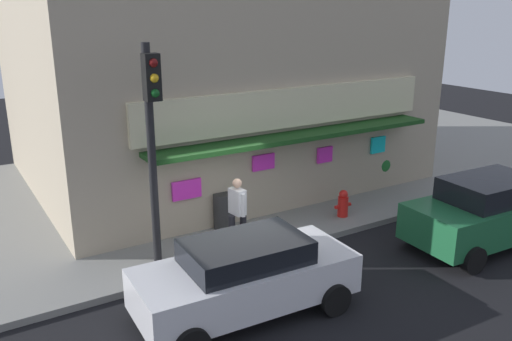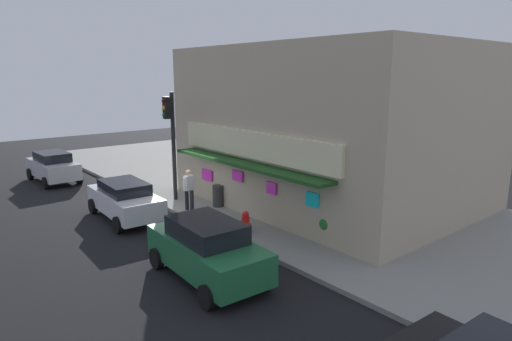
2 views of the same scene
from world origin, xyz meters
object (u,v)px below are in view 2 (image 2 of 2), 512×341
(fire_hydrant, at_px, (246,222))
(parked_car_green, at_px, (207,249))
(potted_plant_by_doorway, at_px, (330,224))
(trash_can, at_px, (218,196))
(parked_car_silver, at_px, (53,167))
(traffic_light, at_px, (171,132))
(parked_car_white, at_px, (125,199))
(pedestrian, at_px, (189,188))

(fire_hydrant, relative_size, parked_car_green, 0.18)
(potted_plant_by_doorway, bearing_deg, trash_can, -175.28)
(trash_can, distance_m, potted_plant_by_doorway, 5.94)
(potted_plant_by_doorway, bearing_deg, parked_car_silver, -164.19)
(parked_car_silver, bearing_deg, parked_car_green, -0.01)
(traffic_light, height_order, parked_car_green, traffic_light)
(trash_can, xyz_separation_m, parked_car_green, (5.23, -4.01, 0.27))
(potted_plant_by_doorway, relative_size, parked_car_silver, 0.28)
(parked_car_white, bearing_deg, pedestrian, 63.76)
(trash_can, height_order, potted_plant_by_doorway, potted_plant_by_doorway)
(trash_can, relative_size, parked_car_silver, 0.23)
(traffic_light, distance_m, fire_hydrant, 6.01)
(traffic_light, bearing_deg, parked_car_white, -74.42)
(parked_car_silver, height_order, parked_car_white, parked_car_silver)
(parked_car_silver, bearing_deg, traffic_light, 21.13)
(trash_can, height_order, pedestrian, pedestrian)
(trash_can, bearing_deg, potted_plant_by_doorway, 4.72)
(parked_car_silver, relative_size, parked_car_green, 0.94)
(traffic_light, xyz_separation_m, parked_car_silver, (-7.81, -3.02, -2.43))
(traffic_light, bearing_deg, potted_plant_by_doorway, 10.38)
(traffic_light, height_order, pedestrian, traffic_light)
(parked_car_green, bearing_deg, fire_hydrant, 124.12)
(traffic_light, bearing_deg, pedestrian, -8.65)
(pedestrian, bearing_deg, traffic_light, 171.35)
(traffic_light, distance_m, pedestrian, 2.87)
(traffic_light, distance_m, trash_can, 3.55)
(traffic_light, height_order, potted_plant_by_doorway, traffic_light)
(pedestrian, xyz_separation_m, parked_car_white, (-1.14, -2.32, -0.31))
(traffic_light, distance_m, potted_plant_by_doorway, 8.55)
(trash_can, bearing_deg, traffic_light, -155.28)
(fire_hydrant, xyz_separation_m, potted_plant_by_doorway, (2.72, 1.49, 0.31))
(pedestrian, distance_m, parked_car_silver, 10.05)
(potted_plant_by_doorway, xyz_separation_m, parked_car_green, (-0.68, -4.50, 0.06))
(parked_car_white, height_order, parked_car_green, parked_car_green)
(fire_hydrant, height_order, parked_car_white, parked_car_white)
(pedestrian, bearing_deg, fire_hydrant, 4.41)
(pedestrian, xyz_separation_m, parked_car_silver, (-9.67, -2.73, -0.27))
(traffic_light, height_order, trash_can, traffic_light)
(parked_car_green, bearing_deg, potted_plant_by_doorway, 81.38)
(traffic_light, relative_size, fire_hydrant, 6.41)
(parked_car_silver, bearing_deg, trash_can, 21.92)
(traffic_light, xyz_separation_m, parked_car_green, (7.38, -3.02, -2.38))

